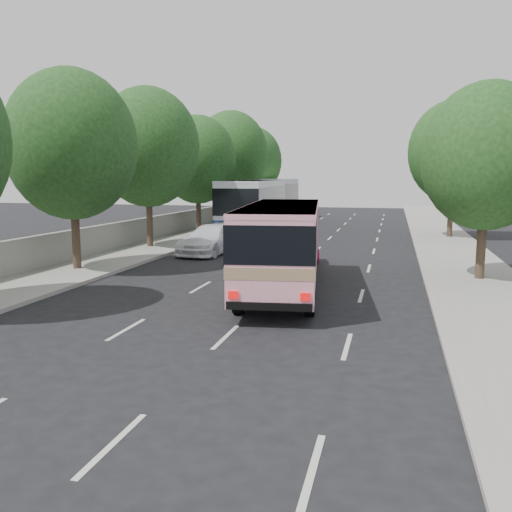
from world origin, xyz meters
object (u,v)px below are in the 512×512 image
(pink_taxi, at_px, (299,251))
(tour_coach_rear, at_px, (273,196))
(white_pickup, at_px, (212,239))
(pink_bus, at_px, (282,238))
(tour_coach_front, at_px, (255,202))

(pink_taxi, xyz_separation_m, tour_coach_rear, (-6.83, 25.43, 1.62))
(white_pickup, bearing_deg, pink_taxi, -24.22)
(pink_bus, relative_size, tour_coach_front, 0.77)
(white_pickup, bearing_deg, pink_bus, -49.87)
(pink_bus, xyz_separation_m, white_pickup, (-5.80, 8.94, -1.20))
(pink_bus, xyz_separation_m, pink_taxi, (-0.34, 5.62, -1.22))
(white_pickup, height_order, tour_coach_rear, tour_coach_rear)
(pink_bus, distance_m, pink_taxi, 5.76)
(tour_coach_front, xyz_separation_m, tour_coach_rear, (-1.37, 12.56, 0.01))
(pink_bus, xyz_separation_m, tour_coach_rear, (-7.17, 31.05, 0.40))
(pink_taxi, bearing_deg, tour_coach_front, 107.53)
(pink_taxi, bearing_deg, pink_bus, -91.94)
(tour_coach_rear, bearing_deg, tour_coach_front, -85.44)
(pink_taxi, xyz_separation_m, white_pickup, (-5.46, 3.33, 0.01))
(tour_coach_front, bearing_deg, pink_taxi, -71.43)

